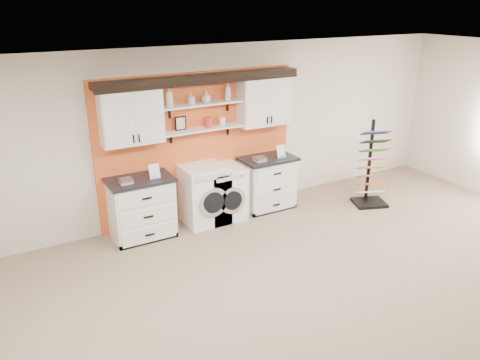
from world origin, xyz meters
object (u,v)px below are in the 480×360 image
base_cabinet_left (142,208)px  sample_rack (371,178)px  dryer (223,192)px  washer (204,194)px  base_cabinet_right (267,182)px

base_cabinet_left → sample_rack: bearing=-11.4°
base_cabinet_left → sample_rack: sample_rack is taller
dryer → base_cabinet_left: bearing=179.9°
washer → base_cabinet_right: bearing=0.2°
base_cabinet_left → washer: bearing=-0.2°
base_cabinet_right → sample_rack: size_ratio=0.62×
base_cabinet_right → washer: 1.21m
washer → sample_rack: bearing=-15.3°
base_cabinet_right → washer: size_ratio=0.97×
sample_rack → base_cabinet_left: bearing=-171.1°
base_cabinet_left → dryer: 1.39m
base_cabinet_left → sample_rack: size_ratio=0.65×
base_cabinet_left → base_cabinet_right: base_cabinet_left is taller
base_cabinet_right → dryer: (-0.87, -0.00, -0.01)m
washer → sample_rack: 2.99m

